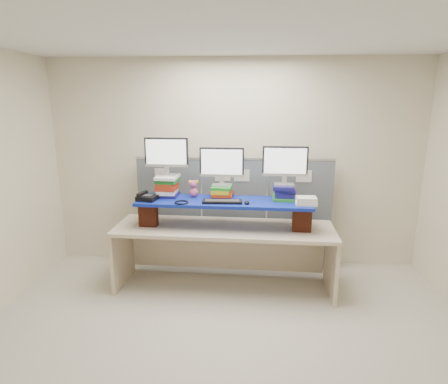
# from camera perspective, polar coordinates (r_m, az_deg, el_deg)

# --- Properties ---
(room) EXTENTS (5.00, 4.00, 2.80)m
(room) POSITION_cam_1_polar(r_m,az_deg,el_deg) (3.15, 0.32, -1.94)
(room) COLOR beige
(room) RESTS_ON ground
(cubicle_partition) EXTENTS (2.60, 0.06, 1.53)m
(cubicle_partition) POSITION_cam_1_polar(r_m,az_deg,el_deg) (5.03, 1.52, -3.30)
(cubicle_partition) COLOR #50575F
(cubicle_partition) RESTS_ON ground
(desk) EXTENTS (2.62, 0.85, 0.79)m
(desk) POSITION_cam_1_polar(r_m,az_deg,el_deg) (4.52, 0.00, -7.22)
(desk) COLOR beige
(desk) RESTS_ON ground
(brick_pier_left) EXTENTS (0.22, 0.12, 0.29)m
(brick_pier_left) POSITION_cam_1_polar(r_m,az_deg,el_deg) (4.55, -11.45, -3.32)
(brick_pier_left) COLOR maroon
(brick_pier_left) RESTS_ON desk
(brick_pier_right) EXTENTS (0.22, 0.12, 0.29)m
(brick_pier_right) POSITION_cam_1_polar(r_m,az_deg,el_deg) (4.38, 11.78, -4.03)
(brick_pier_right) COLOR maroon
(brick_pier_right) RESTS_ON desk
(blue_board) EXTENTS (2.05, 0.58, 0.04)m
(blue_board) POSITION_cam_1_polar(r_m,az_deg,el_deg) (4.37, 0.00, -1.51)
(blue_board) COLOR navy
(blue_board) RESTS_ON brick_pier_left
(book_stack_left) EXTENTS (0.27, 0.33, 0.26)m
(book_stack_left) POSITION_cam_1_polar(r_m,az_deg,el_deg) (4.57, -8.62, 0.97)
(book_stack_left) COLOR #171457
(book_stack_left) RESTS_ON blue_board
(book_stack_center) EXTENTS (0.26, 0.31, 0.15)m
(book_stack_center) POSITION_cam_1_polar(r_m,az_deg,el_deg) (4.47, -0.31, 0.04)
(book_stack_center) COLOR #171457
(book_stack_center) RESTS_ON blue_board
(book_stack_right) EXTENTS (0.26, 0.31, 0.17)m
(book_stack_right) POSITION_cam_1_polar(r_m,az_deg,el_deg) (4.45, 9.11, -0.04)
(book_stack_right) COLOR #1F7724
(book_stack_right) RESTS_ON blue_board
(monitor_left) EXTENTS (0.52, 0.15, 0.45)m
(monitor_left) POSITION_cam_1_polar(r_m,az_deg,el_deg) (4.50, -8.76, 5.71)
(monitor_left) COLOR #B3B2B8
(monitor_left) RESTS_ON book_stack_left
(monitor_center) EXTENTS (0.52, 0.15, 0.45)m
(monitor_center) POSITION_cam_1_polar(r_m,az_deg,el_deg) (4.40, -0.34, 4.26)
(monitor_center) COLOR #B3B2B8
(monitor_center) RESTS_ON book_stack_center
(monitor_right) EXTENTS (0.52, 0.15, 0.45)m
(monitor_right) POSITION_cam_1_polar(r_m,az_deg,el_deg) (4.38, 9.28, 4.35)
(monitor_right) COLOR #B3B2B8
(monitor_right) RESTS_ON book_stack_right
(keyboard) EXTENTS (0.45, 0.16, 0.03)m
(keyboard) POSITION_cam_1_polar(r_m,az_deg,el_deg) (4.26, -0.27, -1.46)
(keyboard) COLOR black
(keyboard) RESTS_ON blue_board
(mouse) EXTENTS (0.06, 0.11, 0.03)m
(mouse) POSITION_cam_1_polar(r_m,az_deg,el_deg) (4.22, 3.50, -1.59)
(mouse) COLOR black
(mouse) RESTS_ON blue_board
(desk_phone) EXTENTS (0.25, 0.24, 0.09)m
(desk_phone) POSITION_cam_1_polar(r_m,az_deg,el_deg) (4.46, -11.69, -0.79)
(desk_phone) COLOR black
(desk_phone) RESTS_ON blue_board
(headset) EXTENTS (0.18, 0.18, 0.02)m
(headset) POSITION_cam_1_polar(r_m,az_deg,el_deg) (4.28, -6.49, -1.57)
(headset) COLOR black
(headset) RESTS_ON blue_board
(plush_toy) EXTENTS (0.12, 0.09, 0.21)m
(plush_toy) POSITION_cam_1_polar(r_m,az_deg,el_deg) (4.51, -4.65, 0.55)
(plush_toy) COLOR #D14F7D
(plush_toy) RESTS_ON blue_board
(binder_stack) EXTENTS (0.24, 0.20, 0.09)m
(binder_stack) POSITION_cam_1_polar(r_m,az_deg,el_deg) (4.29, 12.42, -1.33)
(binder_stack) COLOR beige
(binder_stack) RESTS_ON blue_board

